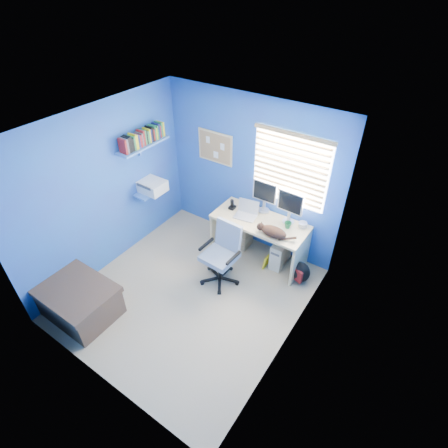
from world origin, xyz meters
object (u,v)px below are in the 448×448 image
Objects in this scene: tower_pc at (281,253)px; cat at (274,232)px; laptop at (246,211)px; desk at (259,239)px; office_chair at (222,261)px.

cat is at bearing -100.47° from tower_pc.
cat is (0.57, -0.17, -0.04)m from laptop.
laptop reaches higher than desk.
laptop is 0.86m from office_chair.
laptop is at bearing -171.86° from desk.
desk is 0.77m from office_chair.
cat is 0.88× the size of tower_pc.
laptop is 0.73× the size of tower_pc.
cat is at bearing 44.34° from office_chair.
tower_pc is at bearing -0.73° from laptop.
tower_pc is 1.00m from office_chair.
desk is at bearing 144.39° from cat.
laptop reaches higher than cat.
tower_pc is at bearing 77.39° from cat.
desk is 0.59m from cat.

